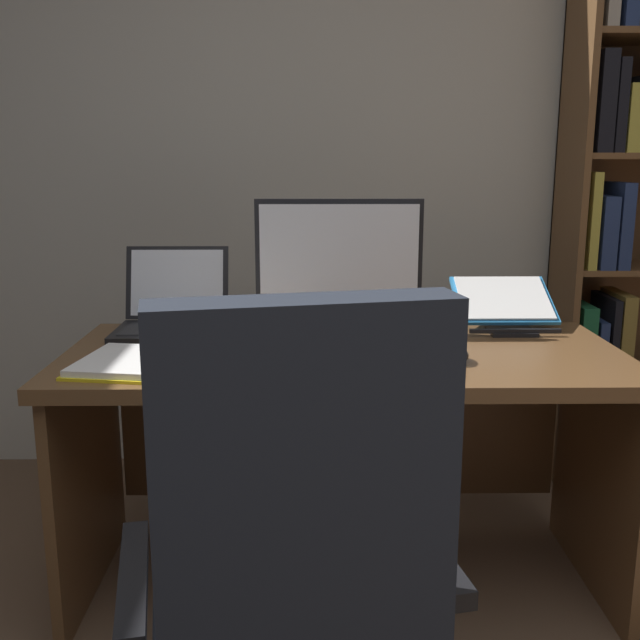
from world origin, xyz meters
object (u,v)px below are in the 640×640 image
Objects in this scene: monitor at (339,265)px; pen at (276,348)px; desk at (343,409)px; reading_stand_with_book at (504,304)px; office_chair at (294,621)px; laptop at (172,315)px; keyboard at (343,358)px; notepad at (268,352)px; computer_mouse at (456,354)px; open_binder at (165,364)px.

monitor reaches higher than pen.
desk is 3.07× the size of monitor.
office_chair is at bearing -119.98° from reading_stand_with_book.
keyboard is at bearing -34.49° from laptop.
monitor is at bearing 72.20° from office_chair.
notepad reaches higher than desk.
reading_stand_with_book is (0.65, 1.13, 0.35)m from office_chair.
reading_stand_with_book reaches higher than desk.
desk is at bearing 87.78° from keyboard.
desk is 0.63m from reading_stand_with_book.
notepad is 0.02m from pen.
pen is at bearing 169.31° from computer_mouse.
open_binder is 3.47× the size of pen.
computer_mouse is 0.21× the size of open_binder.
laptop is at bearing 106.39° from open_binder.
monitor is at bearing 54.16° from pen.
pen is at bearing 153.62° from keyboard.
laptop reaches higher than pen.
reading_stand_with_book reaches higher than computer_mouse.
reading_stand_with_book is 1.10m from open_binder.
desk is 15.07× the size of computer_mouse.
monitor reaches higher than notepad.
pen is (0.28, 0.14, 0.00)m from open_binder.
office_chair is 1.19m from laptop.
notepad is (-0.21, -0.10, 0.21)m from desk.
notepad is (0.31, -0.26, -0.05)m from laptop.
computer_mouse reaches higher than pen.
computer_mouse is at bearing 48.20° from office_chair.
open_binder is 2.31× the size of notepad.
notepad is (-0.20, -0.26, -0.20)m from monitor.
open_binder is 0.31m from pen.
laptop is 0.43m from pen.
desk is at bearing 26.16° from notepad.
laptop is at bearing 141.60° from pen.
notepad is at bearing 37.45° from open_binder.
notepad is at bearing 169.72° from computer_mouse.
keyboard is (0.52, -0.36, -0.04)m from laptop.
desk is 3.73× the size of keyboard.
pen is at bearing -151.52° from desk.
laptop reaches higher than open_binder.
desk is 11.19× the size of pen.
monitor is 0.54m from laptop.
pen is at bearing -155.69° from reading_stand_with_book.
desk is 0.92m from office_chair.
pen is (-0.18, -0.26, -0.20)m from monitor.
office_chair is 3.22× the size of laptop.
desk is 0.31m from pen.
office_chair is at bearing -120.34° from computer_mouse.
open_binder is (-1.00, -0.47, -0.06)m from reading_stand_with_book.
monitor is at bearing -172.61° from reading_stand_with_book.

